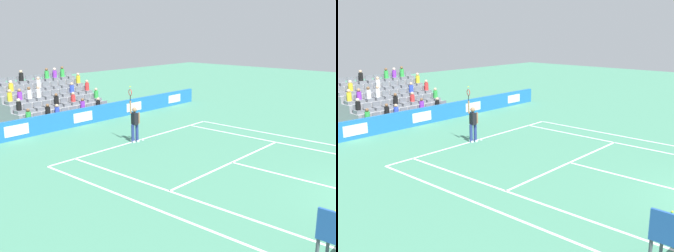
# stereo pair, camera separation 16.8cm
# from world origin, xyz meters

# --- Properties ---
(line_baseline) EXTENTS (10.97, 0.10, 0.01)m
(line_baseline) POSITION_xyz_m (0.00, -11.89, 0.00)
(line_baseline) COLOR white
(line_baseline) RESTS_ON ground
(line_service) EXTENTS (8.23, 0.10, 0.01)m
(line_service) POSITION_xyz_m (0.00, -6.40, 0.00)
(line_service) COLOR white
(line_service) RESTS_ON ground
(line_centre_service) EXTENTS (0.10, 6.40, 0.01)m
(line_centre_service) POSITION_xyz_m (0.00, -3.20, 0.00)
(line_centre_service) COLOR white
(line_centre_service) RESTS_ON ground
(line_singles_sideline_left) EXTENTS (0.10, 11.89, 0.01)m
(line_singles_sideline_left) POSITION_xyz_m (4.12, -5.95, 0.00)
(line_singles_sideline_left) COLOR white
(line_singles_sideline_left) RESTS_ON ground
(line_singles_sideline_right) EXTENTS (0.10, 11.89, 0.01)m
(line_singles_sideline_right) POSITION_xyz_m (-4.12, -5.95, 0.00)
(line_singles_sideline_right) COLOR white
(line_singles_sideline_right) RESTS_ON ground
(line_doubles_sideline_left) EXTENTS (0.10, 11.89, 0.01)m
(line_doubles_sideline_left) POSITION_xyz_m (5.49, -5.95, 0.00)
(line_doubles_sideline_left) COLOR white
(line_doubles_sideline_left) RESTS_ON ground
(line_doubles_sideline_right) EXTENTS (0.10, 11.89, 0.01)m
(line_doubles_sideline_right) POSITION_xyz_m (-5.49, -5.95, 0.00)
(line_doubles_sideline_right) COLOR white
(line_doubles_sideline_right) RESTS_ON ground
(line_centre_mark) EXTENTS (0.10, 0.20, 0.01)m
(line_centre_mark) POSITION_xyz_m (0.00, -11.79, 0.00)
(line_centre_mark) COLOR white
(line_centre_mark) RESTS_ON ground
(sponsor_barrier) EXTENTS (20.97, 0.22, 1.01)m
(sponsor_barrier) POSITION_xyz_m (-0.00, -16.78, 0.51)
(sponsor_barrier) COLOR #1E66AD
(sponsor_barrier) RESTS_ON ground
(tennis_player) EXTENTS (0.51, 0.41, 2.85)m
(tennis_player) POSITION_xyz_m (0.49, -11.82, 0.99)
(tennis_player) COLOR navy
(tennis_player) RESTS_ON ground
(stadium_stand) EXTENTS (6.20, 4.75, 3.03)m
(stadium_stand) POSITION_xyz_m (0.00, -20.34, 0.83)
(stadium_stand) COLOR gray
(stadium_stand) RESTS_ON ground
(loose_tennis_ball) EXTENTS (0.07, 0.07, 0.07)m
(loose_tennis_ball) POSITION_xyz_m (1.94, -1.41, 0.03)
(loose_tennis_ball) COLOR #D1E533
(loose_tennis_ball) RESTS_ON ground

